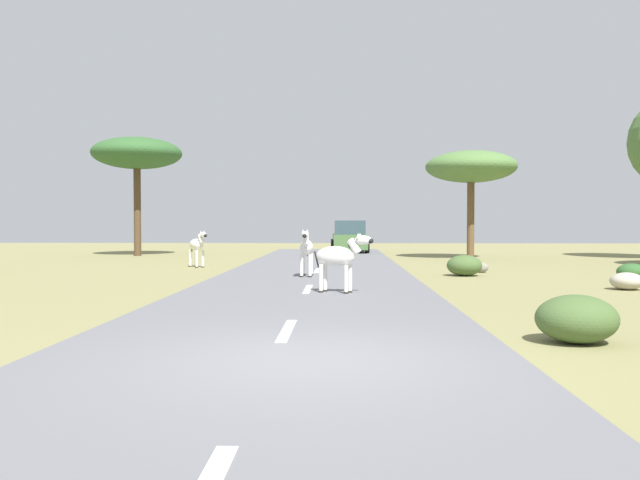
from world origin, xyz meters
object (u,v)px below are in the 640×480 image
object	(u,v)px
rock_0	(627,281)
rock_1	(481,268)
tree_3	(137,154)
zebra_1	(197,245)
bush_0	(464,265)
zebra_3	(339,257)
bush_2	(577,319)
car_0	(349,238)
tree_6	(471,168)
bush_1	(631,272)
zebra_0	(306,248)

from	to	relation	value
rock_0	rock_1	distance (m)	5.96
tree_3	rock_1	xyz separation A→B (m)	(14.95, -10.35, -4.94)
zebra_1	rock_1	xyz separation A→B (m)	(10.07, -2.20, -0.66)
bush_0	rock_0	world-z (taller)	bush_0
zebra_3	bush_2	bearing A→B (deg)	51.73
tree_3	rock_0	world-z (taller)	tree_3
car_0	tree_3	bearing A→B (deg)	-162.84
tree_6	bush_1	size ratio (longest dim) A/B	6.07
zebra_0	zebra_1	distance (m)	6.29
zebra_0	bush_0	bearing A→B (deg)	-168.35
rock_0	rock_1	xyz separation A→B (m)	(-2.41, 5.45, -0.05)
zebra_0	tree_6	xyz separation A→B (m)	(7.02, 10.60, 3.31)
zebra_0	zebra_3	world-z (taller)	zebra_0
tree_3	rock_0	bearing A→B (deg)	-42.29
tree_6	rock_0	size ratio (longest dim) A/B	6.15
zebra_1	tree_6	size ratio (longest dim) A/B	0.28
car_0	bush_1	xyz separation A→B (m)	(7.96, -16.74, -0.60)
bush_1	rock_1	world-z (taller)	bush_1
tree_6	bush_2	distance (m)	21.41
tree_3	rock_1	bearing A→B (deg)	-34.69
zebra_0	zebra_1	bearing A→B (deg)	-45.94
zebra_1	tree_6	world-z (taller)	tree_6
zebra_0	bush_0	size ratio (longest dim) A/B	1.38
car_0	bush_2	bearing A→B (deg)	-85.49
zebra_0	car_0	xyz separation A→B (m)	(1.49, 16.34, -0.05)
tree_6	rock_1	xyz separation A→B (m)	(-1.28, -8.23, -4.04)
rock_0	rock_1	size ratio (longest dim) A/B	1.74
zebra_0	bush_0	distance (m)	5.04
zebra_3	rock_0	xyz separation A→B (m)	(7.16, 1.36, -0.66)
zebra_0	bush_2	size ratio (longest dim) A/B	1.35
zebra_3	tree_3	bearing A→B (deg)	-127.11
tree_3	bush_2	xyz separation A→B (m)	(13.52, -23.00, -4.77)
zebra_1	rock_0	distance (m)	14.65
rock_0	zebra_1	bearing A→B (deg)	148.54
zebra_0	rock_1	xyz separation A→B (m)	(5.74, 2.37, -0.73)
car_0	rock_0	distance (m)	20.54
car_0	rock_1	bearing A→B (deg)	-74.63
rock_0	rock_1	world-z (taller)	rock_0
tree_3	tree_6	bearing A→B (deg)	-7.43
zebra_1	rock_0	world-z (taller)	zebra_1
car_0	tree_3	xyz separation A→B (m)	(-10.70, -3.62, 4.26)
zebra_0	zebra_3	xyz separation A→B (m)	(1.00, -4.44, -0.02)
car_0	rock_0	bearing A→B (deg)	-72.60
car_0	tree_6	bearing A→B (deg)	-47.62
tree_6	rock_0	bearing A→B (deg)	-85.26
zebra_0	rock_1	size ratio (longest dim) A/B	3.25
bush_1	rock_0	distance (m)	2.98
zebra_1	rock_1	world-z (taller)	zebra_1
tree_6	bush_1	world-z (taller)	tree_6
zebra_1	zebra_3	bearing A→B (deg)	85.40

